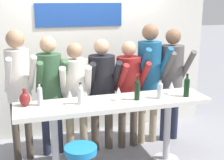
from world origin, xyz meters
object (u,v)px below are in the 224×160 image
at_px(wine_glass_0, 172,85).
at_px(wine_glass_2, 70,94).
at_px(wine_bottle_2, 160,89).
at_px(person_center_left, 76,87).
at_px(wine_bottle_4, 187,86).
at_px(wine_bottle_0, 137,89).
at_px(wine_bottle_1, 80,94).
at_px(person_center, 102,84).
at_px(person_far_right, 172,73).
at_px(decorative_vase, 25,99).
at_px(wine_bottle_3, 40,95).
at_px(wine_glass_1, 118,91).
at_px(tasting_table, 114,111).
at_px(person_right, 149,71).
at_px(person_left, 50,83).
at_px(person_center_right, 129,83).
at_px(person_far_left, 18,81).

relative_size(wine_glass_0, wine_glass_2, 1.00).
bearing_deg(wine_bottle_2, person_center_left, 146.45).
distance_m(wine_bottle_2, wine_bottle_4, 0.37).
relative_size(wine_bottle_0, wine_bottle_1, 1.17).
height_order(person_center, wine_bottle_4, person_center).
relative_size(wine_bottle_2, wine_glass_2, 1.44).
bearing_deg(person_center, person_far_right, 3.79).
distance_m(person_center_left, decorative_vase, 0.83).
xyz_separation_m(person_center_left, wine_bottle_3, (-0.52, -0.48, 0.08)).
height_order(wine_glass_1, wine_glass_2, same).
xyz_separation_m(person_far_right, wine_glass_0, (-0.29, -0.55, -0.03)).
xyz_separation_m(wine_glass_0, wine_glass_2, (-1.38, -0.02, 0.00)).
distance_m(tasting_table, person_right, 1.02).
distance_m(wine_bottle_4, wine_glass_1, 0.91).
relative_size(wine_bottle_3, wine_glass_0, 1.63).
bearing_deg(person_center_left, wine_bottle_0, -34.02).
xyz_separation_m(wine_bottle_0, wine_bottle_4, (0.67, -0.05, -0.00)).
bearing_deg(wine_glass_2, person_far_right, 18.87).
relative_size(person_left, wine_bottle_4, 5.59).
height_order(tasting_table, person_center, person_center).
bearing_deg(wine_glass_2, person_center_left, 72.58).
relative_size(person_right, decorative_vase, 8.42).
distance_m(tasting_table, wine_bottle_2, 0.66).
height_order(person_left, person_center_right, person_left).
bearing_deg(person_center_right, wine_bottle_2, -77.16).
distance_m(person_center, wine_bottle_0, 0.70).
xyz_separation_m(person_left, person_right, (1.47, -0.04, 0.09)).
bearing_deg(wine_bottle_3, wine_glass_2, -10.47).
height_order(person_center_right, wine_bottle_3, person_center_right).
bearing_deg(wine_bottle_0, wine_bottle_2, -5.39).
bearing_deg(wine_bottle_1, person_center, 53.91).
height_order(person_center_right, person_far_right, person_far_right).
xyz_separation_m(person_center, decorative_vase, (-1.08, -0.46, 0.01)).
distance_m(person_left, wine_bottle_1, 0.71).
bearing_deg(person_far_right, decorative_vase, -169.80).
bearing_deg(wine_bottle_2, person_left, 151.41).
bearing_deg(person_center_left, person_left, 176.92).
distance_m(wine_bottle_1, wine_glass_2, 0.13).
distance_m(person_right, wine_bottle_4, 0.74).
bearing_deg(tasting_table, wine_bottle_0, -8.89).
distance_m(person_right, wine_glass_2, 1.42).
xyz_separation_m(person_far_left, person_center_left, (0.76, -0.01, -0.15)).
distance_m(tasting_table, wine_glass_2, 0.62).
bearing_deg(wine_bottle_1, wine_glass_2, 166.99).
bearing_deg(tasting_table, person_far_right, 28.33).
distance_m(person_right, wine_bottle_1, 1.32).
height_order(person_far_left, wine_bottle_3, person_far_left).
distance_m(tasting_table, person_center, 0.62).
bearing_deg(tasting_table, person_far_left, 152.82).
xyz_separation_m(person_right, wine_bottle_1, (-1.17, -0.60, -0.08)).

